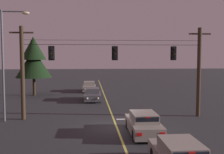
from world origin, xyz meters
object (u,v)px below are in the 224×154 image
at_px(tree_verge_near, 34,59).
at_px(car_waiting_near_lane, 143,124).
at_px(car_oncoming_lead, 92,95).
at_px(street_lamp_corner, 7,55).
at_px(traffic_light_left_inner, 115,53).
at_px(traffic_light_centre, 174,53).
at_px(car_oncoming_trailing, 89,87).
at_px(traffic_light_leftmost, 51,53).

bearing_deg(tree_verge_near, car_waiting_near_lane, -60.08).
xyz_separation_m(car_waiting_near_lane, car_oncoming_lead, (-3.08, 13.43, -0.00)).
distance_m(car_oncoming_lead, street_lamp_corner, 12.06).
distance_m(traffic_light_left_inner, traffic_light_centre, 4.77).
bearing_deg(traffic_light_left_inner, car_oncoming_trailing, 97.07).
height_order(traffic_light_leftmost, car_waiting_near_lane, traffic_light_leftmost).
xyz_separation_m(traffic_light_centre, street_lamp_corner, (-12.92, -0.48, -0.18)).
bearing_deg(car_waiting_near_lane, car_oncoming_lead, 102.91).
height_order(street_lamp_corner, tree_verge_near, street_lamp_corner).
xyz_separation_m(car_oncoming_lead, street_lamp_corner, (-6.44, -9.22, 4.34)).
relative_size(car_oncoming_lead, street_lamp_corner, 0.53).
height_order(traffic_light_leftmost, traffic_light_left_inner, same).
height_order(traffic_light_left_inner, car_oncoming_lead, traffic_light_left_inner).
distance_m(traffic_light_centre, car_oncoming_trailing, 18.62).
xyz_separation_m(traffic_light_leftmost, traffic_light_left_inner, (4.96, 0.00, 0.00)).
bearing_deg(car_oncoming_lead, car_oncoming_trailing, 92.59).
distance_m(car_waiting_near_lane, car_oncoming_lead, 13.78).
relative_size(traffic_light_left_inner, car_oncoming_trailing, 0.28).
xyz_separation_m(traffic_light_leftmost, street_lamp_corner, (-3.19, -0.48, -0.18)).
height_order(traffic_light_leftmost, car_oncoming_lead, traffic_light_leftmost).
height_order(car_oncoming_lead, tree_verge_near, tree_verge_near).
xyz_separation_m(car_waiting_near_lane, car_oncoming_trailing, (-3.44, 21.41, -0.00)).
distance_m(car_oncoming_lead, car_oncoming_trailing, 7.99).
xyz_separation_m(traffic_light_left_inner, car_oncoming_trailing, (-2.07, 16.72, -4.52)).
bearing_deg(car_oncoming_lead, traffic_light_leftmost, -110.41).
distance_m(car_waiting_near_lane, tree_verge_near, 21.18).
height_order(traffic_light_leftmost, tree_verge_near, tree_verge_near).
bearing_deg(traffic_light_leftmost, car_waiting_near_lane, -36.52).
relative_size(car_waiting_near_lane, tree_verge_near, 0.58).
xyz_separation_m(traffic_light_left_inner, car_oncoming_lead, (-1.71, 8.74, -4.52)).
xyz_separation_m(car_waiting_near_lane, tree_verge_near, (-10.38, 18.04, 3.94)).
relative_size(traffic_light_leftmost, car_oncoming_lead, 0.28).
distance_m(car_oncoming_trailing, tree_verge_near, 8.67).
bearing_deg(tree_verge_near, traffic_light_centre, -44.08).
distance_m(street_lamp_corner, tree_verge_near, 13.87).
distance_m(traffic_light_centre, car_waiting_near_lane, 7.35).
relative_size(car_waiting_near_lane, car_oncoming_lead, 0.98).
bearing_deg(traffic_light_centre, car_oncoming_lead, 126.55).
bearing_deg(car_oncoming_trailing, street_lamp_corner, -109.47).
bearing_deg(car_oncoming_trailing, car_waiting_near_lane, -80.88).
bearing_deg(car_oncoming_lead, traffic_light_left_inner, -78.92).
relative_size(traffic_light_left_inner, street_lamp_corner, 0.15).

